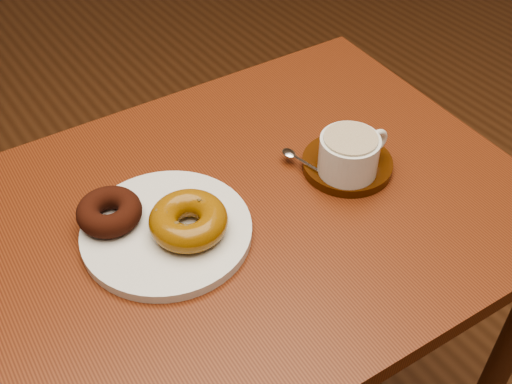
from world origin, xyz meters
TOP-DOWN VIEW (x-y plane):
  - cafe_table at (-0.13, 0.08)m, footprint 0.90×0.70m
  - donut_plate at (-0.26, 0.10)m, footprint 0.29×0.29m
  - donut_cinnamon at (-0.31, 0.16)m, footprint 0.12×0.12m
  - donut_caramel at (-0.23, 0.07)m, footprint 0.15×0.15m
  - saucer at (0.05, 0.06)m, footprint 0.18×0.18m
  - coffee_cup at (0.04, 0.04)m, footprint 0.12×0.09m
  - teaspoon at (-0.01, 0.12)m, footprint 0.03×0.09m

SIDE VIEW (x-z plane):
  - cafe_table at x=-0.13m, z-range 0.28..1.09m
  - donut_plate at x=-0.26m, z-range 0.81..0.83m
  - saucer at x=0.05m, z-range 0.81..0.83m
  - teaspoon at x=-0.01m, z-range 0.83..0.83m
  - donut_cinnamon at x=-0.31m, z-range 0.83..0.86m
  - donut_caramel at x=-0.23m, z-range 0.83..0.87m
  - coffee_cup at x=0.04m, z-range 0.83..0.89m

